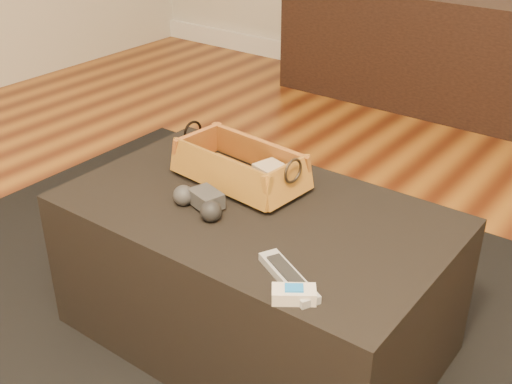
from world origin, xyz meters
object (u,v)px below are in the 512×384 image
Objects in this scene: game_controller at (201,201)px; cream_gadget at (294,294)px; ottoman at (255,274)px; wicker_basket at (240,168)px; media_cabinet at (423,49)px; silver_remote at (288,277)px; tv_remote at (232,174)px.

game_controller is 0.43m from cream_gadget.
wicker_basket is (-0.12, 0.09, 0.25)m from ottoman.
media_cabinet reaches higher than wicker_basket.
wicker_basket reaches higher than silver_remote.
wicker_basket is at bearing 140.86° from silver_remote.
silver_remote is (0.35, -0.11, -0.02)m from game_controller.
wicker_basket is 0.54m from cream_gadget.
media_cabinet is at bearing 99.41° from wicker_basket.
game_controller reaches higher than ottoman.
media_cabinet is at bearing 106.89° from silver_remote.
media_cabinet reaches higher than silver_remote.
game_controller is at bearing 161.84° from silver_remote.
media_cabinet is 2.21m from game_controller.
cream_gadget is (0.41, -0.34, -0.03)m from wicker_basket.
tv_remote is 1.97× the size of cream_gadget.
media_cabinet is 7.84× the size of silver_remote.
silver_remote is at bearing -39.14° from wicker_basket.
wicker_basket is 0.47m from silver_remote.
game_controller is at bearing 157.68° from cream_gadget.
game_controller is at bearing -80.93° from media_cabinet.
wicker_basket is 0.18m from game_controller.
silver_remote reaches higher than ottoman.
cream_gadget is at bearing -41.06° from ottoman.
cream_gadget is (0.30, -0.26, 0.23)m from ottoman.
ottoman is 0.29m from wicker_basket.
media_cabinet is 1.54× the size of ottoman.
cream_gadget reaches higher than silver_remote.
game_controller is (0.04, -0.17, 0.00)m from tv_remote.
silver_remote is (0.25, -0.21, 0.22)m from ottoman.
game_controller is (-0.10, -0.10, 0.24)m from ottoman.
tv_remote is at bearing 143.52° from silver_remote.
wicker_basket is 2.27× the size of game_controller.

